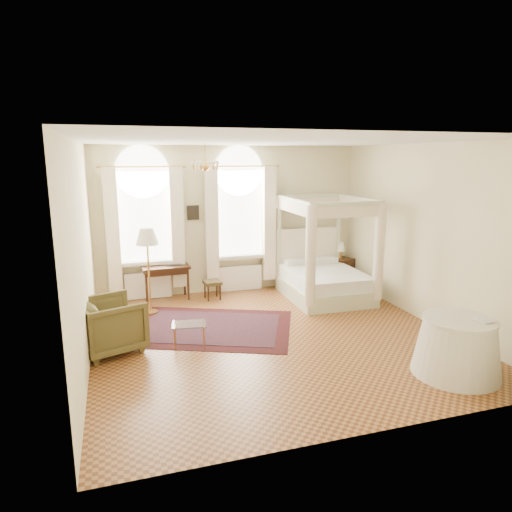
{
  "coord_description": "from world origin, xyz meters",
  "views": [
    {
      "loc": [
        -2.51,
        -7.01,
        3.05
      ],
      "look_at": [
        -0.2,
        0.4,
        1.36
      ],
      "focal_mm": 32.0,
      "sensor_mm": 36.0,
      "label": 1
    }
  ],
  "objects_px": {
    "canopy_bed": "(325,276)",
    "floor_lamp": "(147,241)",
    "armchair": "(111,325)",
    "stool": "(212,284)",
    "coffee_table": "(189,326)",
    "side_table": "(457,347)",
    "nightstand": "(342,271)",
    "writing_desk": "(166,271)"
  },
  "relations": [
    {
      "from": "writing_desk",
      "to": "side_table",
      "type": "relative_size",
      "value": 0.84
    },
    {
      "from": "canopy_bed",
      "to": "nightstand",
      "type": "height_order",
      "value": "canopy_bed"
    },
    {
      "from": "stool",
      "to": "floor_lamp",
      "type": "height_order",
      "value": "floor_lamp"
    },
    {
      "from": "nightstand",
      "to": "side_table",
      "type": "xyz_separation_m",
      "value": [
        -0.67,
        -4.72,
        0.09
      ]
    },
    {
      "from": "armchair",
      "to": "coffee_table",
      "type": "xyz_separation_m",
      "value": [
        1.23,
        -0.15,
        -0.1
      ]
    },
    {
      "from": "stool",
      "to": "coffee_table",
      "type": "distance_m",
      "value": 2.52
    },
    {
      "from": "canopy_bed",
      "to": "coffee_table",
      "type": "distance_m",
      "value": 3.68
    },
    {
      "from": "nightstand",
      "to": "canopy_bed",
      "type": "bearing_deg",
      "value": -135.64
    },
    {
      "from": "armchair",
      "to": "coffee_table",
      "type": "distance_m",
      "value": 1.24
    },
    {
      "from": "nightstand",
      "to": "floor_lamp",
      "type": "height_order",
      "value": "floor_lamp"
    },
    {
      "from": "armchair",
      "to": "stool",
      "type": "bearing_deg",
      "value": -63.68
    },
    {
      "from": "side_table",
      "to": "writing_desk",
      "type": "bearing_deg",
      "value": 126.67
    },
    {
      "from": "floor_lamp",
      "to": "coffee_table",
      "type": "bearing_deg",
      "value": -75.13
    },
    {
      "from": "stool",
      "to": "armchair",
      "type": "xyz_separation_m",
      "value": [
        -2.12,
        -2.2,
        0.09
      ]
    },
    {
      "from": "nightstand",
      "to": "side_table",
      "type": "bearing_deg",
      "value": -98.09
    },
    {
      "from": "canopy_bed",
      "to": "nightstand",
      "type": "bearing_deg",
      "value": 44.36
    },
    {
      "from": "stool",
      "to": "writing_desk",
      "type": "bearing_deg",
      "value": 164.24
    },
    {
      "from": "canopy_bed",
      "to": "floor_lamp",
      "type": "relative_size",
      "value": 1.29
    },
    {
      "from": "coffee_table",
      "to": "floor_lamp",
      "type": "relative_size",
      "value": 0.35
    },
    {
      "from": "side_table",
      "to": "floor_lamp",
      "type": "bearing_deg",
      "value": 134.9
    },
    {
      "from": "canopy_bed",
      "to": "stool",
      "type": "xyz_separation_m",
      "value": [
        -2.37,
        0.66,
        -0.16
      ]
    },
    {
      "from": "canopy_bed",
      "to": "coffee_table",
      "type": "bearing_deg",
      "value": -152.51
    },
    {
      "from": "writing_desk",
      "to": "stool",
      "type": "xyz_separation_m",
      "value": [
        0.97,
        -0.27,
        -0.3
      ]
    },
    {
      "from": "floor_lamp",
      "to": "armchair",
      "type": "bearing_deg",
      "value": -113.8
    },
    {
      "from": "coffee_table",
      "to": "floor_lamp",
      "type": "distance_m",
      "value": 2.2
    },
    {
      "from": "armchair",
      "to": "floor_lamp",
      "type": "bearing_deg",
      "value": -43.62
    },
    {
      "from": "nightstand",
      "to": "stool",
      "type": "height_order",
      "value": "nightstand"
    },
    {
      "from": "coffee_table",
      "to": "nightstand",
      "type": "bearing_deg",
      "value": 31.72
    },
    {
      "from": "stool",
      "to": "canopy_bed",
      "type": "bearing_deg",
      "value": -15.43
    },
    {
      "from": "canopy_bed",
      "to": "floor_lamp",
      "type": "distance_m",
      "value": 3.87
    },
    {
      "from": "canopy_bed",
      "to": "coffee_table",
      "type": "relative_size",
      "value": 3.67
    },
    {
      "from": "floor_lamp",
      "to": "side_table",
      "type": "xyz_separation_m",
      "value": [
        3.97,
        -3.98,
        -1.05
      ]
    },
    {
      "from": "writing_desk",
      "to": "canopy_bed",
      "type": "bearing_deg",
      "value": -15.52
    },
    {
      "from": "armchair",
      "to": "side_table",
      "type": "distance_m",
      "value": 5.24
    },
    {
      "from": "writing_desk",
      "to": "floor_lamp",
      "type": "height_order",
      "value": "floor_lamp"
    },
    {
      "from": "canopy_bed",
      "to": "stool",
      "type": "height_order",
      "value": "canopy_bed"
    },
    {
      "from": "coffee_table",
      "to": "writing_desk",
      "type": "bearing_deg",
      "value": 91.66
    },
    {
      "from": "writing_desk",
      "to": "stool",
      "type": "bearing_deg",
      "value": -15.76
    },
    {
      "from": "canopy_bed",
      "to": "side_table",
      "type": "xyz_separation_m",
      "value": [
        0.22,
        -3.85,
        -0.09
      ]
    },
    {
      "from": "canopy_bed",
      "to": "armchair",
      "type": "height_order",
      "value": "canopy_bed"
    },
    {
      "from": "coffee_table",
      "to": "canopy_bed",
      "type": "bearing_deg",
      "value": 27.49
    },
    {
      "from": "stool",
      "to": "armchair",
      "type": "relative_size",
      "value": 0.43
    }
  ]
}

